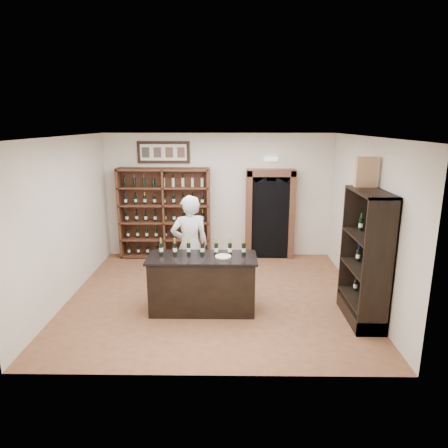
{
  "coord_description": "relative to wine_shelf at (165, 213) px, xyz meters",
  "views": [
    {
      "loc": [
        0.27,
        -7.1,
        3.24
      ],
      "look_at": [
        0.17,
        0.3,
        1.35
      ],
      "focal_mm": 32.0,
      "sensor_mm": 36.0,
      "label": 1
    }
  ],
  "objects": [
    {
      "name": "wine_shelf",
      "position": [
        0.0,
        0.0,
        0.0
      ],
      "size": [
        2.2,
        0.38,
        2.2
      ],
      "color": "#512B1C",
      "rests_on": "ground"
    },
    {
      "name": "counter_bottle_0",
      "position": [
        0.38,
        -2.83,
        0.01
      ],
      "size": [
        0.07,
        0.07,
        0.3
      ],
      "color": "black",
      "rests_on": "tasting_counter"
    },
    {
      "name": "tasting_counter",
      "position": [
        1.1,
        -2.93,
        -0.61
      ],
      "size": [
        1.88,
        0.78,
        1.0
      ],
      "color": "black",
      "rests_on": "ground"
    },
    {
      "name": "framed_picture",
      "position": [
        0.0,
        0.14,
        1.45
      ],
      "size": [
        1.25,
        0.04,
        0.52
      ],
      "primitive_type": "cube",
      "color": "black",
      "rests_on": "wall_back"
    },
    {
      "name": "counter_bottle_5",
      "position": [
        1.58,
        -2.83,
        0.01
      ],
      "size": [
        0.07,
        0.07,
        0.3
      ],
      "color": "black",
      "rests_on": "tasting_counter"
    },
    {
      "name": "counter_bottle_2",
      "position": [
        0.86,
        -2.83,
        0.01
      ],
      "size": [
        0.07,
        0.07,
        0.3
      ],
      "color": "black",
      "rests_on": "tasting_counter"
    },
    {
      "name": "emergency_light",
      "position": [
        2.55,
        0.09,
        1.3
      ],
      "size": [
        0.3,
        0.1,
        0.1
      ],
      "primitive_type": "cube",
      "color": "white",
      "rests_on": "wall_back"
    },
    {
      "name": "counter_bottle_4",
      "position": [
        1.34,
        -2.83,
        0.01
      ],
      "size": [
        0.07,
        0.07,
        0.3
      ],
      "color": "black",
      "rests_on": "tasting_counter"
    },
    {
      "name": "wall_back",
      "position": [
        1.3,
        0.17,
        0.4
      ],
      "size": [
        5.5,
        0.04,
        3.0
      ],
      "primitive_type": "cube",
      "color": "white",
      "rests_on": "ground"
    },
    {
      "name": "floor",
      "position": [
        1.3,
        -2.33,
        -1.1
      ],
      "size": [
        5.5,
        5.5,
        0.0
      ],
      "primitive_type": "plane",
      "color": "#925E3A",
      "rests_on": "ground"
    },
    {
      "name": "counter_bottle_6",
      "position": [
        1.82,
        -2.83,
        0.01
      ],
      "size": [
        0.07,
        0.07,
        0.3
      ],
      "color": "black",
      "rests_on": "tasting_counter"
    },
    {
      "name": "counter_bottle_3",
      "position": [
        1.1,
        -2.83,
        0.01
      ],
      "size": [
        0.07,
        0.07,
        0.3
      ],
      "color": "black",
      "rests_on": "tasting_counter"
    },
    {
      "name": "wine_crate",
      "position": [
        3.82,
        -2.83,
        1.35
      ],
      "size": [
        0.35,
        0.16,
        0.49
      ],
      "primitive_type": "cube",
      "rotation": [
        0.0,
        0.0,
        -0.04
      ],
      "color": "tan",
      "rests_on": "side_cabinet"
    },
    {
      "name": "shopkeeper",
      "position": [
        0.82,
        -2.24,
        -0.13
      ],
      "size": [
        0.81,
        0.63,
        1.95
      ],
      "primitive_type": "imported",
      "rotation": [
        0.0,
        0.0,
        3.4
      ],
      "color": "silver",
      "rests_on": "ground"
    },
    {
      "name": "wall_left",
      "position": [
        -1.45,
        -2.33,
        0.4
      ],
      "size": [
        0.04,
        5.0,
        3.0
      ],
      "primitive_type": "cube",
      "color": "white",
      "rests_on": "ground"
    },
    {
      "name": "side_cabinet",
      "position": [
        3.82,
        -3.23,
        -0.35
      ],
      "size": [
        0.48,
        1.2,
        2.2
      ],
      "color": "black",
      "rests_on": "ground"
    },
    {
      "name": "plate",
      "position": [
        1.46,
        -2.96,
        -0.09
      ],
      "size": [
        0.28,
        0.28,
        0.02
      ],
      "primitive_type": "cylinder",
      "color": "white",
      "rests_on": "tasting_counter"
    },
    {
      "name": "ceiling",
      "position": [
        1.3,
        -2.33,
        1.9
      ],
      "size": [
        5.5,
        5.5,
        0.0
      ],
      "primitive_type": "plane",
      "rotation": [
        3.14,
        0.0,
        0.0
      ],
      "color": "white",
      "rests_on": "wall_back"
    },
    {
      "name": "arched_doorway",
      "position": [
        2.55,
        -0.0,
        0.04
      ],
      "size": [
        1.17,
        0.35,
        2.17
      ],
      "color": "black",
      "rests_on": "ground"
    },
    {
      "name": "wall_right",
      "position": [
        4.05,
        -2.33,
        0.4
      ],
      "size": [
        0.04,
        5.0,
        3.0
      ],
      "primitive_type": "cube",
      "color": "white",
      "rests_on": "ground"
    },
    {
      "name": "counter_bottle_1",
      "position": [
        0.62,
        -2.83,
        0.01
      ],
      "size": [
        0.07,
        0.07,
        0.3
      ],
      "color": "black",
      "rests_on": "tasting_counter"
    }
  ]
}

